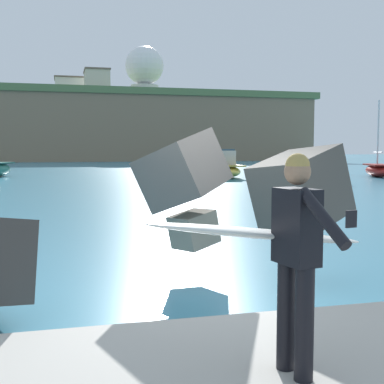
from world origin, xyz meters
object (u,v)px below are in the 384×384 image
Objects in this scene: radar_dome at (144,70)px; boat_mid_centre at (223,168)px; boat_far_centre at (378,170)px; station_building_east at (97,83)px; station_building_west at (72,89)px; surfer_with_board at (285,245)px; boat_far_left at (310,173)px.

boat_mid_centre is at bearing -94.57° from radar_dome.
boat_far_centre is 0.77× the size of station_building_east.
boat_far_centre is 84.47m from station_building_west.
station_building_east is (5.48, 100.77, 14.06)m from surfer_with_board.
boat_far_left reaches higher than surfer_with_board.
surfer_with_board is 33.65m from boat_mid_centre.
boat_far_centre is at bearing -9.92° from boat_mid_centre.
station_building_east reaches higher than station_building_west.
boat_far_centre is 73.94m from station_building_east.
station_building_east is at bearing 95.46° from boat_far_left.
station_building_east is (-7.31, 76.53, 14.67)m from boat_far_left.
surfer_with_board is 27.42m from boat_far_left.
station_building_west is 10.97m from station_building_east.
radar_dome is (-6.00, 73.49, 18.24)m from boat_far_centre.
surfer_with_board is 111.57m from station_building_west.
boat_far_left is 78.26m from station_building_east.
boat_far_centre is at bearing 33.96° from boat_far_left.
radar_dome reaches higher than station_building_east.
station_building_west reaches higher than surfer_with_board.
radar_dome is at bearing 88.02° from boat_far_left.
radar_dome is 16.73m from station_building_west.
boat_mid_centre is at bearing 110.46° from boat_far_left.
boat_mid_centre is 80.36m from station_building_west.
surfer_with_board is at bearing -98.53° from radar_dome.
boat_far_centre is (21.53, 30.13, -0.74)m from surfer_with_board.
boat_mid_centre is 0.85× the size of station_building_west.
station_building_west is (-20.72, 80.57, 14.64)m from boat_far_centre.
station_building_west is (-11.98, 86.46, 14.51)m from boat_far_left.
station_building_west reaches higher than boat_far_left.
radar_dome is at bearing 81.47° from surfer_with_board.
station_building_east is at bearing 93.63° from boat_mid_centre.
radar_dome is at bearing 94.66° from boat_far_centre.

